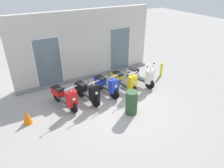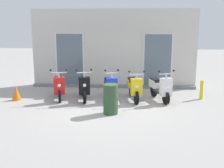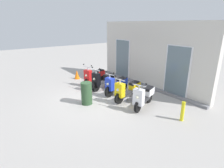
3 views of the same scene
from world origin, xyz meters
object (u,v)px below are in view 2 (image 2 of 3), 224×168
at_px(scooter_black, 84,87).
at_px(curb_bollard, 201,90).
at_px(scooter_red, 59,86).
at_px(traffic_cone, 16,93).
at_px(trash_bin, 111,99).
at_px(scooter_blue, 110,87).
at_px(scooter_white, 160,87).
at_px(scooter_yellow, 134,87).

height_order(scooter_black, curb_bollard, scooter_black).
distance_m(scooter_red, traffic_cone, 1.53).
bearing_deg(trash_bin, scooter_blue, 95.27).
bearing_deg(scooter_black, scooter_red, 174.77).
distance_m(scooter_black, scooter_white, 2.74).
relative_size(scooter_white, curb_bollard, 2.11).
distance_m(scooter_yellow, traffic_cone, 4.23).
height_order(scooter_black, scooter_white, scooter_black).
distance_m(scooter_red, scooter_white, 3.67).
bearing_deg(scooter_white, scooter_red, -179.87).
distance_m(scooter_blue, curb_bollard, 3.32).
distance_m(curb_bollard, trash_bin, 3.70).
bearing_deg(scooter_red, traffic_cone, -167.43).
height_order(scooter_red, scooter_white, scooter_white).
height_order(scooter_blue, traffic_cone, scooter_blue).
bearing_deg(traffic_cone, scooter_yellow, 4.44).
bearing_deg(curb_bollard, trash_bin, -148.63).
relative_size(scooter_black, curb_bollard, 2.20).
bearing_deg(traffic_cone, trash_bin, -20.18).
xyz_separation_m(scooter_blue, scooter_white, (1.79, -0.04, 0.02)).
bearing_deg(scooter_white, scooter_yellow, -179.31).
relative_size(scooter_black, scooter_yellow, 0.95).
xyz_separation_m(scooter_red, trash_bin, (2.03, -1.62, -0.02)).
height_order(curb_bollard, traffic_cone, curb_bollard).
relative_size(scooter_blue, scooter_white, 1.05).
relative_size(scooter_black, scooter_white, 1.05).
height_order(scooter_yellow, traffic_cone, scooter_yellow).
bearing_deg(scooter_blue, scooter_white, -1.39).
distance_m(curb_bollard, traffic_cone, 6.70).
xyz_separation_m(scooter_yellow, trash_bin, (-0.70, -1.62, -0.01)).
bearing_deg(trash_bin, scooter_red, 141.39).
relative_size(scooter_yellow, scooter_white, 1.11).
bearing_deg(scooter_white, scooter_black, -178.04).
xyz_separation_m(scooter_black, scooter_blue, (0.94, 0.14, -0.01)).
xyz_separation_m(scooter_red, scooter_black, (0.93, -0.09, -0.00)).
distance_m(scooter_black, traffic_cone, 2.44).
bearing_deg(scooter_red, scooter_yellow, -0.07).
bearing_deg(scooter_yellow, scooter_black, -177.38).
xyz_separation_m(scooter_blue, scooter_yellow, (0.86, -0.05, 0.01)).
distance_m(scooter_yellow, scooter_white, 0.94).
distance_m(scooter_white, traffic_cone, 5.17).
bearing_deg(scooter_blue, traffic_cone, -173.51).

